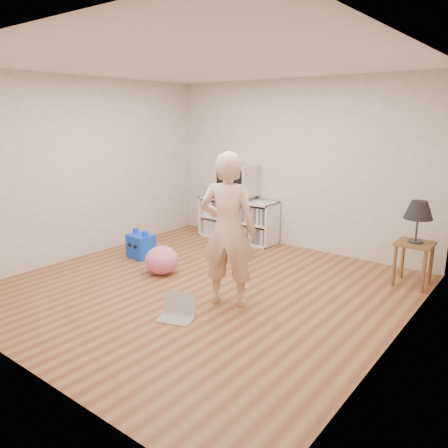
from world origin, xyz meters
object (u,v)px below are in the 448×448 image
crt_tv (238,180)px  table_lamp (419,211)px  side_table (414,253)px  media_unit (239,219)px  plush_pink (162,260)px  dvd_deck (238,197)px  laptop (178,311)px  person (228,230)px  plush_blue (141,246)px

crt_tv → table_lamp: (2.92, -0.37, -0.08)m
crt_tv → side_table: crt_tv is taller
media_unit → table_lamp: size_ratio=2.72×
table_lamp → plush_pink: bearing=-149.7°
dvd_deck → plush_pink: bearing=-84.9°
laptop → plush_pink: 1.36m
media_unit → person: (1.45, -2.21, 0.50)m
dvd_deck → plush_pink: (0.18, -1.97, -0.55)m
table_lamp → plush_pink: size_ratio=1.16×
plush_blue → plush_pink: plush_blue is taller
crt_tv → table_lamp: bearing=-7.2°
laptop → plush_pink: (-1.07, 0.82, 0.12)m
crt_tv → plush_pink: 2.15m
plush_pink → side_table: bearing=30.3°
laptop → side_table: bearing=36.4°
crt_tv → laptop: (1.25, -2.80, -0.95)m
dvd_deck → plush_blue: 1.85m
side_table → table_lamp: table_lamp is taller
dvd_deck → crt_tv: 0.29m
crt_tv → table_lamp: crt_tv is taller
side_table → person: bearing=-129.0°
table_lamp → laptop: size_ratio=1.19×
side_table → laptop: side_table is taller
media_unit → plush_blue: bearing=-108.4°
person → media_unit: bearing=-79.1°
plush_pink → laptop: bearing=-37.5°
plush_blue → side_table: bearing=26.3°
side_table → laptop: (-1.67, -2.43, -0.35)m
laptop → plush_pink: bearing=123.4°
media_unit → plush_blue: (-0.56, -1.69, -0.17)m
table_lamp → laptop: table_lamp is taller
table_lamp → laptop: 3.08m
laptop → person: bearing=53.0°
plush_pink → plush_blue: bearing=158.1°
media_unit → plush_pink: bearing=-84.9°
laptop → plush_blue: 2.13m
side_table → laptop: size_ratio=1.27×
crt_tv → dvd_deck: bearing=90.0°
dvd_deck → media_unit: bearing=90.0°
crt_tv → plush_blue: bearing=-108.6°
person → plush_blue: person is taller
crt_tv → plush_blue: crt_tv is taller
laptop → plush_blue: bearing=129.2°
media_unit → plush_pink: media_unit is taller
media_unit → table_lamp: bearing=-7.5°
media_unit → crt_tv: bearing=-90.0°
side_table → plush_pink: bearing=-149.7°
media_unit → person: bearing=-56.8°
media_unit → laptop: size_ratio=3.24×
media_unit → table_lamp: (2.92, -0.39, 0.59)m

